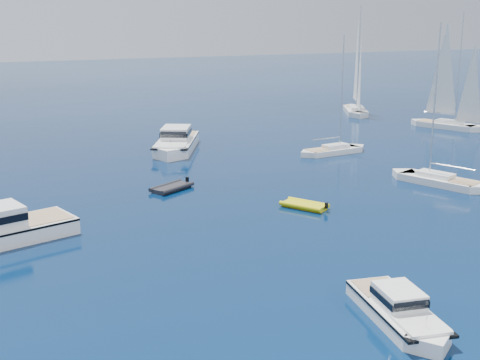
# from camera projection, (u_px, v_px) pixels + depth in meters

# --- Properties ---
(ground) EXTENTS (400.00, 400.00, 0.00)m
(ground) POSITION_uv_depth(u_px,v_px,m) (443.00, 359.00, 28.91)
(ground) COLOR navy
(ground) RESTS_ON ground
(motor_cruiser_near) EXTENTS (3.94, 8.73, 2.21)m
(motor_cruiser_near) POSITION_uv_depth(u_px,v_px,m) (399.00, 322.00, 32.43)
(motor_cruiser_near) COLOR white
(motor_cruiser_near) RESTS_ON ground
(motor_cruiser_distant) EXTENTS (9.34, 13.38, 3.41)m
(motor_cruiser_distant) POSITION_uv_depth(u_px,v_px,m) (176.00, 150.00, 72.95)
(motor_cruiser_distant) COLOR white
(motor_cruiser_distant) RESTS_ON ground
(sailboat_mid_r) EXTENTS (6.21, 10.39, 14.90)m
(sailboat_mid_r) POSITION_uv_depth(u_px,v_px,m) (439.00, 184.00, 58.43)
(sailboat_mid_r) COLOR white
(sailboat_mid_r) RESTS_ON ground
(sailboat_centre) EXTENTS (9.27, 3.30, 13.34)m
(sailboat_centre) POSITION_uv_depth(u_px,v_px,m) (333.00, 153.00, 71.35)
(sailboat_centre) COLOR silver
(sailboat_centre) RESTS_ON ground
(sailboat_sails_r) EXTENTS (7.24, 10.99, 15.93)m
(sailboat_sails_r) POSITION_uv_depth(u_px,v_px,m) (446.00, 128.00, 87.17)
(sailboat_sails_r) COLOR white
(sailboat_sails_r) RESTS_ON ground
(sailboat_sails_far) EXTENTS (7.76, 11.60, 16.86)m
(sailboat_sails_far) POSITION_uv_depth(u_px,v_px,m) (355.00, 113.00, 99.92)
(sailboat_sails_far) COLOR silver
(sailboat_sails_far) RESTS_ON ground
(tender_yellow) EXTENTS (3.85, 4.40, 0.95)m
(tender_yellow) POSITION_uv_depth(u_px,v_px,m) (304.00, 208.00, 51.39)
(tender_yellow) COLOR #D8CF0C
(tender_yellow) RESTS_ON ground
(tender_grey_far) EXTENTS (4.71, 4.00, 0.95)m
(tender_grey_far) POSITION_uv_depth(u_px,v_px,m) (172.00, 190.00, 56.63)
(tender_grey_far) COLOR black
(tender_grey_far) RESTS_ON ground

